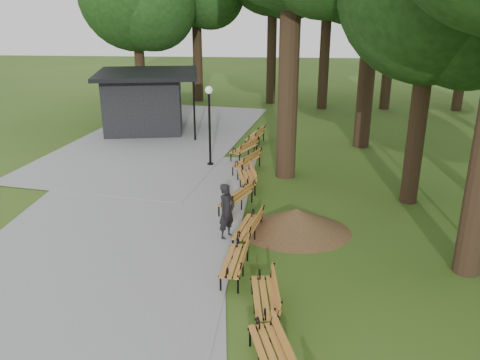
# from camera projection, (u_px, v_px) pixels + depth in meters

# --- Properties ---
(ground) EXTENTS (100.00, 100.00, 0.00)m
(ground) POSITION_uv_depth(u_px,v_px,m) (232.00, 292.00, 12.62)
(ground) COLOR #2E4C15
(ground) RESTS_ON ground
(path) EXTENTS (12.00, 38.00, 0.06)m
(path) POSITION_uv_depth(u_px,v_px,m) (112.00, 233.00, 15.67)
(path) COLOR gray
(path) RESTS_ON ground
(person) EXTENTS (0.69, 0.77, 1.76)m
(person) POSITION_uv_depth(u_px,v_px,m) (227.00, 211.00, 15.11)
(person) COLOR black
(person) RESTS_ON ground
(kiosk) EXTENTS (5.79, 5.23, 3.22)m
(kiosk) POSITION_uv_depth(u_px,v_px,m) (144.00, 102.00, 26.88)
(kiosk) COLOR black
(kiosk) RESTS_ON ground
(lamp_post) EXTENTS (0.32, 0.32, 3.44)m
(lamp_post) POSITION_uv_depth(u_px,v_px,m) (209.00, 110.00, 21.09)
(lamp_post) COLOR black
(lamp_post) RESTS_ON ground
(dirt_mound) EXTENTS (2.89, 2.89, 0.78)m
(dirt_mound) POSITION_uv_depth(u_px,v_px,m) (297.00, 220.00, 15.68)
(dirt_mound) COLOR #47301C
(dirt_mound) RESTS_ON ground
(bench_1) EXTENTS (1.12, 2.00, 0.88)m
(bench_1) POSITION_uv_depth(u_px,v_px,m) (270.00, 353.00, 9.81)
(bench_1) COLOR #B06B28
(bench_1) RESTS_ON ground
(bench_2) EXTENTS (0.83, 1.96, 0.88)m
(bench_2) POSITION_uv_depth(u_px,v_px,m) (264.00, 297.00, 11.61)
(bench_2) COLOR #B06B28
(bench_2) RESTS_ON ground
(bench_3) EXTENTS (0.81, 1.95, 0.88)m
(bench_3) POSITION_uv_depth(u_px,v_px,m) (235.00, 261.00, 13.19)
(bench_3) COLOR #B06B28
(bench_3) RESTS_ON ground
(bench_4) EXTENTS (1.02, 1.99, 0.88)m
(bench_4) POSITION_uv_depth(u_px,v_px,m) (248.00, 227.00, 15.09)
(bench_4) COLOR #B06B28
(bench_4) RESTS_ON ground
(bench_5) EXTENTS (1.32, 2.00, 0.88)m
(bench_5) POSITION_uv_depth(u_px,v_px,m) (236.00, 198.00, 17.26)
(bench_5) COLOR #B06B28
(bench_5) RESTS_ON ground
(bench_6) EXTENTS (0.99, 1.99, 0.88)m
(bench_6) POSITION_uv_depth(u_px,v_px,m) (246.00, 177.00, 19.23)
(bench_6) COLOR #B06B28
(bench_6) RESTS_ON ground
(bench_7) EXTENTS (1.34, 2.00, 0.88)m
(bench_7) POSITION_uv_depth(u_px,v_px,m) (246.00, 161.00, 21.05)
(bench_7) COLOR #B06B28
(bench_7) RESTS_ON ground
(bench_8) EXTENTS (1.39, 1.99, 0.88)m
(bench_8) POSITION_uv_depth(u_px,v_px,m) (244.00, 149.00, 22.75)
(bench_8) COLOR #B06B28
(bench_8) RESTS_ON ground
(bench_9) EXTENTS (1.09, 2.00, 0.88)m
(bench_9) POSITION_uv_depth(u_px,v_px,m) (255.00, 136.00, 24.77)
(bench_9) COLOR #B06B28
(bench_9) RESTS_ON ground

